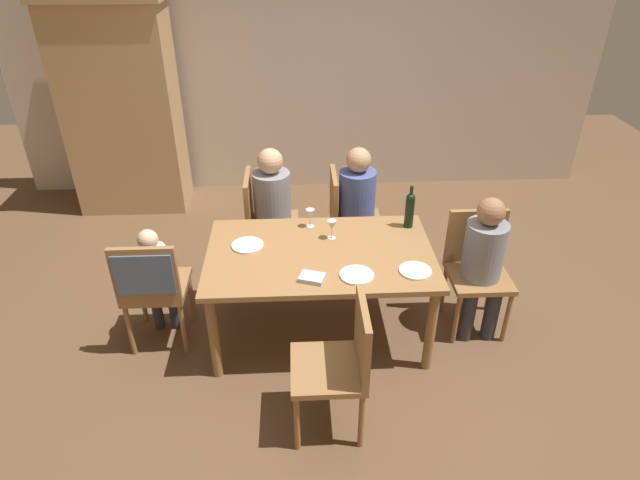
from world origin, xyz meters
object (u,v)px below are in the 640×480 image
object	(u,v)px
armoire_cabinet	(122,107)
dinner_plate_guest_left	(247,245)
chair_near	(342,359)
dinner_plate_guest_right	(415,271)
chair_right_end	(477,262)
person_woman_host	(360,201)
wine_bottle_tall_green	(410,209)
person_man_guest	(275,203)
dinner_plate_host	(357,275)
chair_left_end	(150,282)
wine_glass_near_left	(332,226)
dining_table	(320,262)
wine_glass_centre	(310,214)
person_man_bearded	(484,258)
chair_far_right	(346,215)
chair_far_left	(263,217)
person_child_small	(155,274)

from	to	relation	value
armoire_cabinet	dinner_plate_guest_left	world-z (taller)	armoire_cabinet
chair_near	dinner_plate_guest_right	xyz separation A→B (m)	(0.54, 0.61, 0.20)
chair_right_end	dinner_plate_guest_right	bearing A→B (deg)	32.93
person_woman_host	wine_bottle_tall_green	world-z (taller)	person_woman_host
chair_near	person_man_guest	bearing A→B (deg)	13.52
person_man_guest	dinner_plate_host	distance (m)	1.32
chair_left_end	wine_glass_near_left	bearing A→B (deg)	13.56
person_woman_host	person_man_guest	bearing A→B (deg)	-90.00
dining_table	chair_left_end	world-z (taller)	chair_left_end
person_woman_host	wine_glass_centre	distance (m)	0.70
person_man_bearded	person_man_guest	distance (m)	1.78
dinner_plate_guest_left	armoire_cabinet	bearing A→B (deg)	122.89
dining_table	chair_right_end	xyz separation A→B (m)	(1.19, 0.09, -0.11)
person_man_bearded	person_woman_host	bearing A→B (deg)	-48.70
armoire_cabinet	chair_far_right	world-z (taller)	armoire_cabinet
chair_right_end	person_woman_host	xyz separation A→B (m)	(-0.80, 0.80, 0.13)
chair_near	wine_glass_near_left	distance (m)	1.11
wine_bottle_tall_green	wine_glass_centre	bearing A→B (deg)	177.42
chair_far_left	person_man_guest	size ratio (longest dim) A/B	0.79
person_man_guest	wine_bottle_tall_green	size ratio (longest dim) A/B	3.41
dinner_plate_guest_left	dinner_plate_guest_right	world-z (taller)	same
person_man_bearded	wine_bottle_tall_green	size ratio (longest dim) A/B	3.28
person_child_small	wine_glass_near_left	world-z (taller)	person_child_small
dinner_plate_host	person_man_bearded	bearing A→B (deg)	16.28
chair_near	wine_bottle_tall_green	world-z (taller)	wine_bottle_tall_green
chair_near	person_child_small	world-z (taller)	person_child_small
person_man_guest	wine_glass_near_left	bearing A→B (deg)	31.90
person_man_bearded	dinner_plate_guest_left	world-z (taller)	person_man_bearded
chair_far_right	person_child_small	xyz separation A→B (m)	(-1.46, -0.86, 0.03)
dining_table	wine_glass_near_left	size ratio (longest dim) A/B	10.85
chair_far_right	person_woman_host	distance (m)	0.17
chair_right_end	person_man_bearded	distance (m)	0.16
wine_bottle_tall_green	chair_near	bearing A→B (deg)	-116.60
chair_far_left	dinner_plate_guest_left	xyz separation A→B (m)	(-0.07, -0.78, 0.20)
wine_bottle_tall_green	person_man_bearded	bearing A→B (deg)	-36.11
person_child_small	wine_glass_centre	distance (m)	1.21
chair_far_left	person_woman_host	size ratio (longest dim) A/B	0.80
chair_far_right	chair_near	bearing A→B (deg)	-6.12
wine_bottle_tall_green	wine_glass_near_left	xyz separation A→B (m)	(-0.60, -0.15, -0.04)
chair_far_right	chair_right_end	size ratio (longest dim) A/B	1.00
wine_glass_centre	armoire_cabinet	bearing A→B (deg)	134.49
dining_table	person_woman_host	world-z (taller)	person_woman_host
person_man_bearded	wine_glass_near_left	xyz separation A→B (m)	(-1.09, 0.21, 0.18)
armoire_cabinet	wine_bottle_tall_green	size ratio (longest dim) A/B	6.42
person_man_guest	person_child_small	bearing A→B (deg)	-44.71
person_child_small	dinner_plate_host	bearing A→B (deg)	-13.12
chair_far_left	chair_near	world-z (taller)	same
wine_glass_near_left	chair_near	bearing A→B (deg)	-90.49
chair_right_end	chair_far_left	size ratio (longest dim) A/B	1.00
person_woman_host	wine_bottle_tall_green	size ratio (longest dim) A/B	3.39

